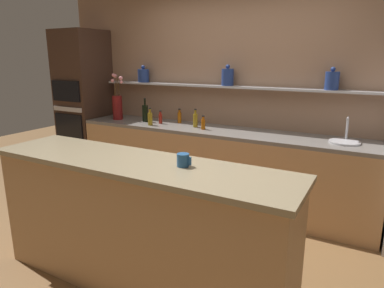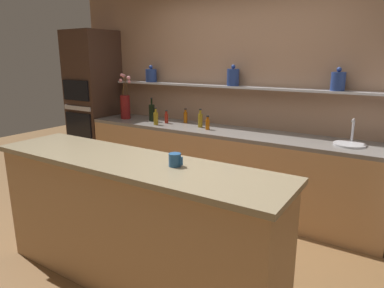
% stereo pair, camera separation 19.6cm
% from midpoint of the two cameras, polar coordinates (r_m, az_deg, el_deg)
% --- Properties ---
extents(ground_plane, '(12.00, 12.00, 0.00)m').
position_cam_midpoint_polar(ground_plane, '(3.32, -4.85, -17.57)').
color(ground_plane, brown).
extents(back_wall_unit, '(5.20, 0.28, 2.60)m').
position_cam_midpoint_polar(back_wall_unit, '(4.26, 6.84, 8.14)').
color(back_wall_unit, '#937056').
rests_on(back_wall_unit, ground_plane).
extents(back_counter_unit, '(3.63, 0.62, 0.92)m').
position_cam_midpoint_polar(back_counter_unit, '(4.18, 2.69, -3.73)').
color(back_counter_unit, tan).
rests_on(back_counter_unit, ground_plane).
extents(island_counter, '(2.42, 0.61, 1.02)m').
position_cam_midpoint_polar(island_counter, '(2.72, -11.14, -13.03)').
color(island_counter, tan).
rests_on(island_counter, ground_plane).
extents(oven_tower, '(0.61, 0.64, 2.12)m').
position_cam_midpoint_polar(oven_tower, '(5.32, -18.49, 6.08)').
color(oven_tower, '#3D281E').
rests_on(oven_tower, ground_plane).
extents(flower_vase, '(0.18, 0.13, 0.62)m').
position_cam_midpoint_polar(flower_vase, '(4.83, -13.48, 6.34)').
color(flower_vase, maroon).
rests_on(flower_vase, back_counter_unit).
extents(sink_fixture, '(0.30, 0.30, 0.25)m').
position_cam_midpoint_polar(sink_fixture, '(3.68, 22.74, 0.51)').
color(sink_fixture, '#B7B7BC').
rests_on(sink_fixture, back_counter_unit).
extents(bottle_oil_0, '(0.06, 0.06, 0.23)m').
position_cam_midpoint_polar(bottle_oil_0, '(4.17, -0.79, 4.04)').
color(bottle_oil_0, olive).
rests_on(bottle_oil_0, back_counter_unit).
extents(bottle_sauce_1, '(0.05, 0.05, 0.17)m').
position_cam_midpoint_polar(bottle_sauce_1, '(4.44, -6.55, 4.33)').
color(bottle_sauce_1, maroon).
rests_on(bottle_sauce_1, back_counter_unit).
extents(bottle_sauce_2, '(0.05, 0.05, 0.17)m').
position_cam_midpoint_polar(bottle_sauce_2, '(4.04, 0.49, 3.42)').
color(bottle_sauce_2, '#9E4C0A').
rests_on(bottle_sauce_2, back_counter_unit).
extents(bottle_wine_3, '(0.08, 0.08, 0.31)m').
position_cam_midpoint_polar(bottle_wine_3, '(4.59, -9.03, 5.13)').
color(bottle_wine_3, black).
rests_on(bottle_wine_3, back_counter_unit).
extents(bottle_sauce_4, '(0.05, 0.05, 0.19)m').
position_cam_midpoint_polar(bottle_sauce_4, '(4.45, -3.36, 4.52)').
color(bottle_sauce_4, '#9E4C0A').
rests_on(bottle_sauce_4, back_counter_unit).
extents(bottle_oil_5, '(0.06, 0.06, 0.22)m').
position_cam_midpoint_polar(bottle_oil_5, '(4.34, -8.28, 4.23)').
color(bottle_oil_5, olive).
rests_on(bottle_oil_5, back_counter_unit).
extents(coffee_mug, '(0.11, 0.09, 0.09)m').
position_cam_midpoint_polar(coffee_mug, '(2.34, -3.88, -2.71)').
color(coffee_mug, '#235184').
rests_on(coffee_mug, island_counter).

